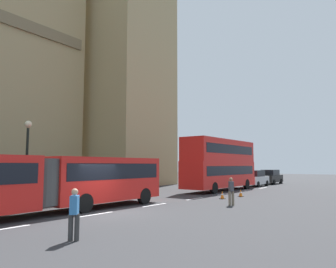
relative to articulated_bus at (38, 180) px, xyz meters
The scene contains 11 objects.
ground_plane 3.80m from the articulated_bus, 36.16° to the right, with size 160.00×160.00×0.00m, color #333335.
lane_centre_marking 7.13m from the articulated_bus, 16.75° to the right, with size 39.00×0.16×0.01m.
articulated_bus is the anchor object (origin of this frame).
double_decker_bus 19.18m from the articulated_bus, ahead, with size 10.79×2.54×4.90m.
sedan_lead 27.22m from the articulated_bus, ahead, with size 4.40×1.86×1.85m.
sedan_trailing 32.75m from the articulated_bus, ahead, with size 4.40×1.86×1.85m.
traffic_cone_west 13.01m from the articulated_bus, 16.31° to the right, with size 0.36×0.36×0.58m.
traffic_cone_middle 15.32m from the articulated_bus, 15.32° to the right, with size 0.36×0.36×0.58m.
street_lamp 5.05m from the articulated_bus, 67.61° to the left, with size 0.44×0.44×5.27m.
pedestrian_near_cones 6.17m from the articulated_bus, 109.96° to the right, with size 0.46×0.45×1.69m.
pedestrian_by_kerb 11.05m from the articulated_bus, 31.91° to the right, with size 0.46×0.45×1.69m.
Camera 1 is at (-11.37, -12.57, 2.46)m, focal length 33.77 mm.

